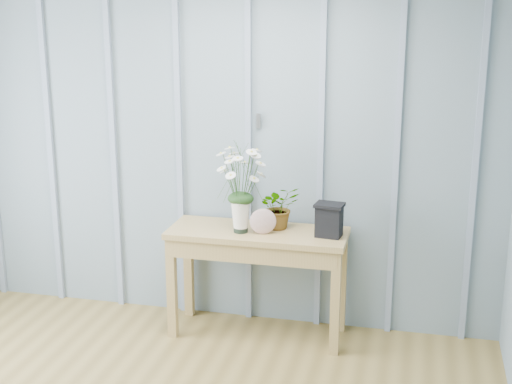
% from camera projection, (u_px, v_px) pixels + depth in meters
% --- Properties ---
extents(room_shell, '(4.00, 4.50, 2.50)m').
position_uv_depth(room_shell, '(135.00, 54.00, 3.51)').
color(room_shell, gray).
rests_on(room_shell, ground).
extents(sideboard, '(1.20, 0.45, 0.75)m').
position_uv_depth(sideboard, '(258.00, 247.00, 4.80)').
color(sideboard, '#A2834A').
rests_on(sideboard, ground).
extents(daisy_vase, '(0.42, 0.32, 0.60)m').
position_uv_depth(daisy_vase, '(240.00, 177.00, 4.64)').
color(daisy_vase, black).
rests_on(daisy_vase, sideboard).
extents(spider_plant, '(0.35, 0.33, 0.30)m').
position_uv_depth(spider_plant, '(279.00, 207.00, 4.78)').
color(spider_plant, '#183814').
rests_on(spider_plant, sideboard).
extents(felt_disc_vessel, '(0.18, 0.09, 0.18)m').
position_uv_depth(felt_disc_vessel, '(263.00, 221.00, 4.67)').
color(felt_disc_vessel, '#984F58').
rests_on(felt_disc_vessel, sideboard).
extents(carved_box, '(0.20, 0.16, 0.22)m').
position_uv_depth(carved_box, '(329.00, 220.00, 4.62)').
color(carved_box, black).
rests_on(carved_box, sideboard).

